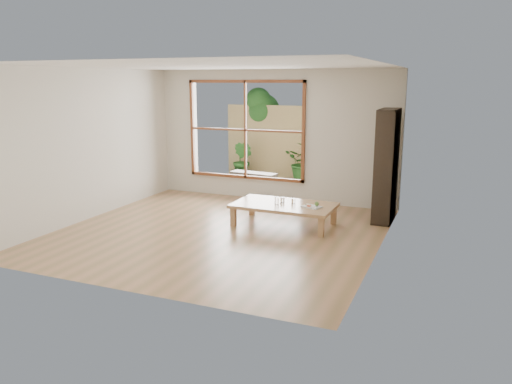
{
  "coord_description": "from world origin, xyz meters",
  "views": [
    {
      "loc": [
        3.46,
        -6.91,
        2.38
      ],
      "look_at": [
        0.35,
        0.67,
        0.55
      ],
      "focal_mm": 35.0,
      "sensor_mm": 36.0,
      "label": 1
    }
  ],
  "objects_px": {
    "food_tray": "(313,206)",
    "garden_bench": "(254,175)",
    "low_table": "(284,206)",
    "bookshelf": "(386,166)"
  },
  "relations": [
    {
      "from": "food_tray",
      "to": "garden_bench",
      "type": "xyz_separation_m",
      "value": [
        -2.1,
        2.56,
        -0.08
      ]
    },
    {
      "from": "low_table",
      "to": "garden_bench",
      "type": "xyz_separation_m",
      "value": [
        -1.6,
        2.52,
        -0.02
      ]
    },
    {
      "from": "food_tray",
      "to": "garden_bench",
      "type": "height_order",
      "value": "food_tray"
    },
    {
      "from": "low_table",
      "to": "garden_bench",
      "type": "relative_size",
      "value": 1.53
    },
    {
      "from": "low_table",
      "to": "food_tray",
      "type": "xyz_separation_m",
      "value": [
        0.5,
        -0.04,
        0.07
      ]
    },
    {
      "from": "food_tray",
      "to": "low_table",
      "type": "bearing_deg",
      "value": -166.19
    },
    {
      "from": "low_table",
      "to": "bookshelf",
      "type": "bearing_deg",
      "value": 33.82
    },
    {
      "from": "low_table",
      "to": "food_tray",
      "type": "relative_size",
      "value": 4.89
    },
    {
      "from": "garden_bench",
      "to": "bookshelf",
      "type": "bearing_deg",
      "value": -19.19
    },
    {
      "from": "food_tray",
      "to": "bookshelf",
      "type": "bearing_deg",
      "value": 63.94
    }
  ]
}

